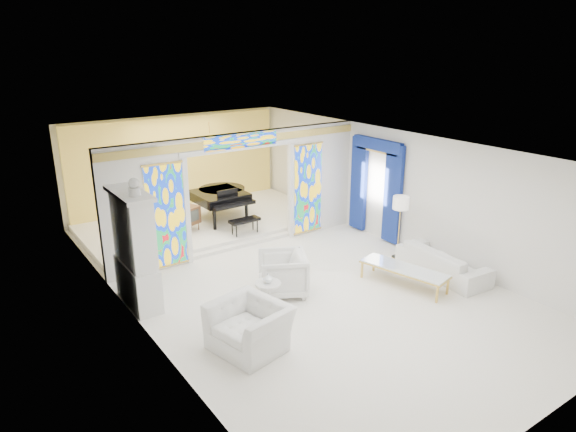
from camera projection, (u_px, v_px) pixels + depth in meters
floor at (286, 275)px, 11.78m from camera, size 12.00×12.00×0.00m
ceiling at (286, 146)px, 10.82m from camera, size 7.00×12.00×0.02m
wall_back at (176, 163)px, 15.96m from camera, size 7.00×0.02×3.00m
wall_front at (549, 333)px, 6.64m from camera, size 7.00×0.02×3.00m
wall_left at (129, 247)px, 9.41m from camera, size 0.02×12.00×3.00m
wall_right at (398, 189)px, 13.20m from camera, size 0.02×12.00×3.00m
partition_wall at (241, 187)px, 12.80m from camera, size 7.00×0.22×3.00m
stained_glass_left at (166, 216)px, 11.74m from camera, size 0.90×0.04×2.40m
stained_glass_right at (308, 189)px, 13.94m from camera, size 0.90×0.04×2.40m
stained_glass_transom at (241, 141)px, 12.35m from camera, size 2.00×0.04×0.34m
alcove_platform at (206, 223)px, 14.94m from camera, size 6.80×3.80×0.18m
gold_curtain_back at (178, 164)px, 15.87m from camera, size 6.70×0.10×2.90m
chandelier at (210, 138)px, 14.18m from camera, size 0.48×0.48×0.30m
blue_drapes at (376, 181)px, 13.66m from camera, size 0.14×1.85×2.65m
china_cabinet at (135, 250)px, 10.13m from camera, size 0.56×1.46×2.72m
armchair_left at (249, 327)px, 8.84m from camera, size 1.36×1.48×0.82m
armchair_right at (283, 274)px, 10.79m from camera, size 1.32×1.31×0.90m
sofa at (443, 262)px, 11.70m from camera, size 1.05×2.29×0.65m
side_table at (268, 293)px, 10.04m from camera, size 0.60×0.60×0.64m
vase at (268, 278)px, 9.94m from camera, size 0.22×0.22×0.20m
coffee_table at (404, 269)px, 11.14m from camera, size 1.05×2.03×0.43m
floor_lamp at (401, 206)px, 12.30m from camera, size 0.45×0.45×1.58m
grand_piano at (221, 195)px, 14.83m from camera, size 1.65×2.58×1.03m
tv_console at (188, 216)px, 13.87m from camera, size 0.69×0.59×0.69m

